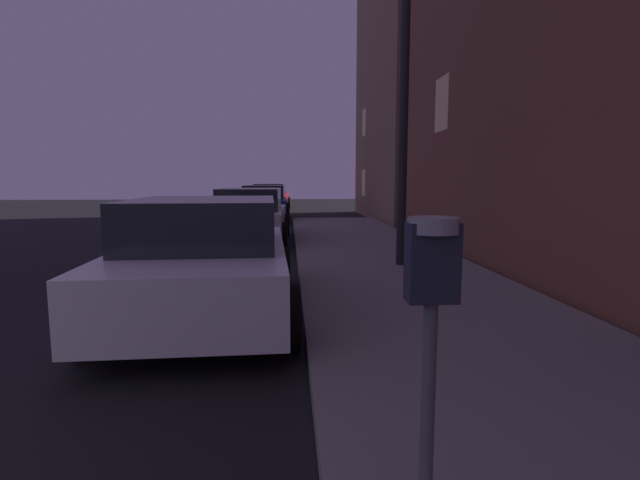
# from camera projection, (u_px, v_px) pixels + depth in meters

# --- Properties ---
(parking_meter) EXTENTS (0.19, 0.19, 1.37)m
(parking_meter) POSITION_uv_depth(u_px,v_px,m) (431.00, 304.00, 1.79)
(parking_meter) COLOR #59595B
(parking_meter) RESTS_ON sidewalk
(car_white) EXTENTS (2.20, 4.07, 1.43)m
(car_white) POSITION_uv_depth(u_px,v_px,m) (206.00, 258.00, 5.66)
(car_white) COLOR silver
(car_white) RESTS_ON ground
(car_silver) EXTENTS (2.01, 4.40, 1.43)m
(car_silver) POSITION_uv_depth(u_px,v_px,m) (251.00, 216.00, 12.45)
(car_silver) COLOR #B7B7BF
(car_silver) RESTS_ON ground
(car_blue) EXTENTS (2.06, 4.54, 1.43)m
(car_blue) POSITION_uv_depth(u_px,v_px,m) (264.00, 203.00, 19.32)
(car_blue) COLOR navy
(car_blue) RESTS_ON ground
(car_red) EXTENTS (2.23, 4.68, 1.43)m
(car_red) POSITION_uv_depth(u_px,v_px,m) (270.00, 197.00, 26.06)
(car_red) COLOR maroon
(car_red) RESTS_ON ground
(street_lamp) EXTENTS (0.44, 0.44, 5.81)m
(street_lamp) POSITION_uv_depth(u_px,v_px,m) (405.00, 42.00, 7.97)
(street_lamp) COLOR black
(street_lamp) RESTS_ON sidewalk
(building_far) EXTENTS (7.98, 9.08, 12.87)m
(building_far) POSITION_uv_depth(u_px,v_px,m) (467.00, 63.00, 19.54)
(building_far) COLOR #8C7259
(building_far) RESTS_ON ground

